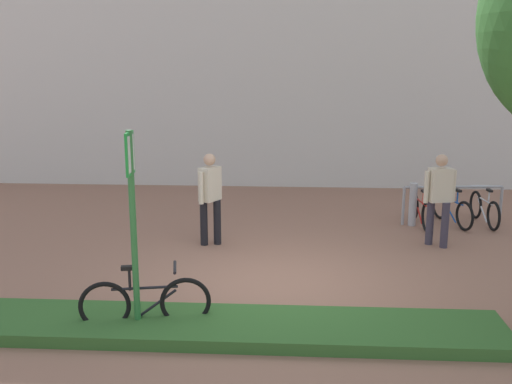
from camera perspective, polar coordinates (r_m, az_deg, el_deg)
name	(u,v)px	position (r m, az deg, el deg)	size (l,w,h in m)	color
ground_plane	(278,285)	(9.14, 2.16, -9.00)	(60.00, 60.00, 0.00)	#936651
planter_strip	(227,327)	(7.63, -2.86, -12.98)	(7.00, 1.10, 0.16)	#336028
parking_sign_post	(132,204)	(7.29, -11.93, -1.12)	(0.08, 0.36, 2.57)	#2D7238
bike_at_sign	(146,303)	(7.77, -10.67, -10.52)	(1.66, 0.47, 0.86)	black
bike_rack_cluster	(452,208)	(12.89, 18.52, -1.51)	(2.10, 1.70, 0.83)	#99999E
bollard_steel	(413,204)	(12.56, 14.98, -1.17)	(0.16, 0.16, 0.90)	#ADADB2
person_casual_tan	(210,193)	(10.80, -4.48, -0.12)	(0.41, 0.54, 1.72)	black
person_shirt_blue	(439,194)	(11.19, 17.39, -0.21)	(0.60, 0.32, 1.72)	#383342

